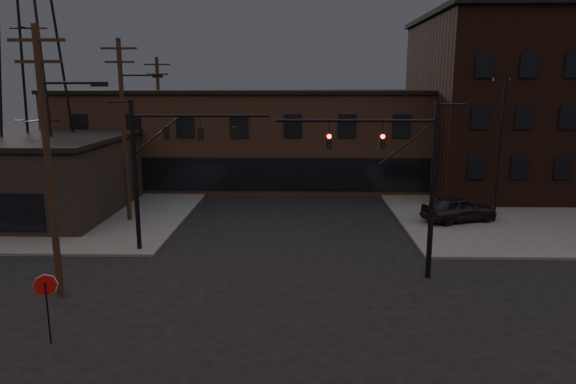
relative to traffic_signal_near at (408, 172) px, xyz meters
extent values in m
plane|color=black|center=(-5.36, -4.50, -4.93)|extent=(140.00, 140.00, 0.00)
cube|color=#474744|center=(16.64, 17.50, -4.86)|extent=(30.00, 30.00, 0.15)
cube|color=#474744|center=(-27.36, 17.50, -4.86)|extent=(30.00, 30.00, 0.15)
cube|color=brown|center=(-5.36, 23.50, -0.93)|extent=(40.00, 12.00, 8.00)
cube|color=black|center=(16.64, 21.50, 2.07)|extent=(22.00, 16.00, 14.00)
cylinder|color=black|center=(1.14, 0.00, -0.93)|extent=(0.24, 0.24, 8.00)
cylinder|color=black|center=(-2.36, 0.00, 2.27)|extent=(7.00, 0.14, 0.14)
cube|color=#FF140C|center=(-1.19, 0.00, 1.37)|extent=(0.28, 0.22, 0.70)
cube|color=#FF140C|center=(-3.52, 0.00, 1.37)|extent=(0.28, 0.22, 0.70)
cylinder|color=black|center=(-13.36, 3.50, -0.93)|extent=(0.24, 0.24, 8.00)
cylinder|color=black|center=(-9.86, 3.50, 2.27)|extent=(7.00, 0.14, 0.14)
cube|color=black|center=(-11.61, 3.50, 1.37)|extent=(0.28, 0.22, 0.70)
cube|color=black|center=(-9.86, 3.50, 1.37)|extent=(0.28, 0.22, 0.70)
cube|color=black|center=(-8.11, 3.50, 1.37)|extent=(0.28, 0.22, 0.70)
cylinder|color=black|center=(-13.36, -6.50, -3.83)|extent=(0.06, 0.06, 2.20)
cylinder|color=maroon|center=(-13.36, -6.48, -2.83)|extent=(0.72, 0.33, 0.76)
cylinder|color=black|center=(-14.86, -2.50, 0.57)|extent=(0.28, 0.28, 11.00)
cube|color=black|center=(-14.86, -2.50, 5.47)|extent=(2.20, 0.12, 0.12)
cube|color=black|center=(-14.86, -2.50, 4.67)|extent=(1.80, 0.12, 0.12)
cube|color=black|center=(-12.56, -2.50, 3.82)|extent=(0.60, 0.25, 0.18)
cylinder|color=black|center=(-15.86, 9.50, 0.82)|extent=(0.28, 0.28, 11.50)
cube|color=black|center=(-15.86, 9.50, 5.97)|extent=(2.20, 0.12, 0.12)
cube|color=black|center=(-15.86, 9.50, 5.17)|extent=(1.80, 0.12, 0.12)
cube|color=black|center=(-13.56, 9.50, 4.32)|extent=(0.60, 0.25, 0.18)
cylinder|color=black|center=(-16.86, 21.50, 0.57)|extent=(0.28, 0.28, 11.00)
cube|color=black|center=(-16.86, 21.50, 5.47)|extent=(2.20, 0.12, 0.12)
cube|color=black|center=(-16.86, 21.50, 4.67)|extent=(1.80, 0.12, 0.12)
cylinder|color=black|center=(7.64, 9.50, -0.43)|extent=(0.14, 0.14, 9.00)
cube|color=black|center=(7.14, 9.50, 4.12)|extent=(0.50, 0.28, 0.18)
cube|color=black|center=(8.14, 9.50, 4.12)|extent=(0.50, 0.28, 0.18)
cylinder|color=black|center=(13.64, 14.50, -0.43)|extent=(0.14, 0.14, 9.00)
cube|color=black|center=(13.14, 14.50, 4.12)|extent=(0.50, 0.28, 0.18)
cube|color=black|center=(14.14, 14.50, 4.12)|extent=(0.50, 0.28, 0.18)
imported|color=black|center=(5.39, 9.55, -3.96)|extent=(5.19, 3.37, 1.64)
imported|color=silver|center=(9.61, 16.90, -4.09)|extent=(5.02, 2.81, 1.38)
imported|color=black|center=(0.02, 20.11, -4.26)|extent=(1.84, 4.23, 1.35)
camera|label=1|loc=(-4.79, -22.54, 3.79)|focal=32.00mm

